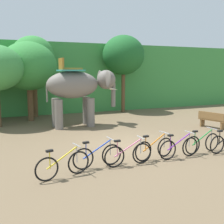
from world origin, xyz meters
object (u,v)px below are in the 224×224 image
Objects in this scene: wooden_bench at (212,119)px; bike_pink at (128,154)px; bike_blue at (98,156)px; bike_orange at (154,148)px; elephant at (79,87)px; bike_green at (202,143)px; bike_yellow at (63,165)px; tree_far_left at (123,55)px; tree_center_left at (33,56)px; tree_far_right at (29,66)px; bike_purple at (179,148)px.

bike_pink is at bearing -152.41° from wooden_bench.
bike_blue is 2.14m from bike_orange.
elephant is 2.43× the size of bike_green.
elephant is at bearing 71.00° from bike_yellow.
bike_green is (5.43, 0.37, 0.00)m from bike_yellow.
bike_green is at bearing -136.57° from wooden_bench.
tree_far_left is at bearing 66.19° from bike_pink.
tree_center_left is 0.94× the size of tree_far_left.
elephant is (-4.50, -3.84, -2.04)m from tree_far_left.
tree_far_right is 11.17m from wooden_bench.
tree_far_right reaches higher than bike_blue.
bike_purple is (2.01, -0.00, 0.00)m from bike_pink.
tree_far_left is 3.34× the size of bike_blue.
bike_green is at bearing -65.25° from tree_center_left.
bike_purple is (-2.70, -10.69, -3.86)m from tree_far_left.
bike_pink is at bearing 4.57° from bike_yellow.
tree_far_right is at bearing 113.46° from bike_purple.
bike_green is (4.22, -0.04, 0.00)m from bike_blue.
tree_far_right is at bearing 102.66° from bike_pink.
bike_orange is at bearing 0.67° from bike_blue.
bike_purple is at bearing -66.54° from tree_far_right.
tree_far_right is 10.36m from bike_orange.
bike_pink is at bearing -167.48° from bike_orange.
bike_orange is (2.87, -10.69, -3.67)m from tree_center_left.
elephant is at bearing -49.38° from tree_far_right.
bike_blue reaches higher than wooden_bench.
elephant reaches higher than bike_green.
bike_green reaches higher than wooden_bench.
bike_yellow and bike_green have the same top height.
bike_green is (2.08, -0.06, 0.00)m from bike_orange.
elephant is 7.53m from wooden_bench.
tree_far_right is 10.89m from bike_purple.
bike_purple is at bearing -4.44° from bike_blue.
tree_center_left reaches higher than bike_yellow.
tree_center_left is 3.14× the size of bike_pink.
bike_green is 4.86m from wooden_bench.
bike_pink is (0.99, -0.23, 0.00)m from bike_blue.
bike_blue is at bearing -118.62° from tree_far_left.
tree_far_right is 0.85× the size of tree_far_left.
tree_far_right reaches higher than bike_pink.
tree_far_right is 2.87× the size of bike_orange.
bike_pink is 7.62m from wooden_bench.
bike_orange is at bearing -149.72° from wooden_bench.
tree_center_left reaches higher than bike_pink.
bike_yellow is (-2.42, -7.02, -1.82)m from elephant.
bike_pink is 1.01× the size of bike_orange.
tree_far_left is 3.34× the size of bike_green.
bike_orange is (0.93, -6.59, -1.82)m from elephant.
tree_center_left is 11.35m from bike_blue.
tree_far_right reaches higher than wooden_bench.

